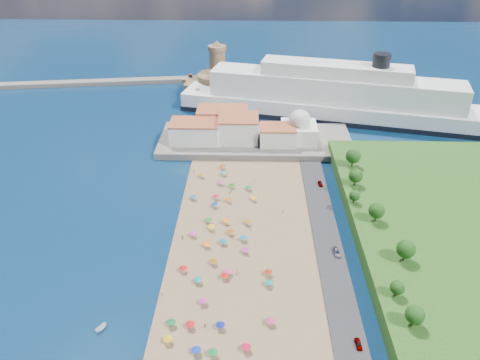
{
  "coord_description": "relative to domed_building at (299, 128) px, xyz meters",
  "views": [
    {
      "loc": [
        8.09,
        -127.17,
        97.17
      ],
      "look_at": [
        4.0,
        25.0,
        8.0
      ],
      "focal_mm": 35.0,
      "sensor_mm": 36.0,
      "label": 1
    }
  ],
  "objects": [
    {
      "name": "ground",
      "position": [
        -30.0,
        -71.0,
        -8.97
      ],
      "size": [
        700.0,
        700.0,
        0.0
      ],
      "primitive_type": "plane",
      "color": "#071938",
      "rests_on": "ground"
    },
    {
      "name": "moored_boats",
      "position": [
        -61.43,
        -121.84,
        -8.19
      ],
      "size": [
        3.41,
        19.88,
        1.66
      ],
      "color": "white",
      "rests_on": "ground"
    },
    {
      "name": "terrace",
      "position": [
        -20.0,
        2.0,
        -7.47
      ],
      "size": [
        90.0,
        36.0,
        3.0
      ],
      "primitive_type": "cube",
      "color": "#59544C",
      "rests_on": "ground"
    },
    {
      "name": "hillside_trees",
      "position": [
        19.08,
        -74.45,
        1.12
      ],
      "size": [
        13.87,
        107.8,
        7.72
      ],
      "color": "#382314",
      "rests_on": "hillside"
    },
    {
      "name": "cruise_ship",
      "position": [
        20.62,
        35.62,
        1.52
      ],
      "size": [
        163.32,
        60.13,
        35.44
      ],
      "color": "black",
      "rests_on": "ground"
    },
    {
      "name": "jetty",
      "position": [
        -42.0,
        37.0,
        -7.77
      ],
      "size": [
        18.0,
        70.0,
        2.4
      ],
      "primitive_type": "cube",
      "color": "#59544C",
      "rests_on": "ground"
    },
    {
      "name": "fortress",
      "position": [
        -42.0,
        67.0,
        -2.29
      ],
      "size": [
        40.0,
        40.0,
        32.4
      ],
      "color": "olive",
      "rests_on": "ground"
    },
    {
      "name": "beach_parasols",
      "position": [
        -31.63,
        -82.67,
        -6.83
      ],
      "size": [
        30.49,
        115.42,
        2.2
      ],
      "color": "gray",
      "rests_on": "beach"
    },
    {
      "name": "domed_building",
      "position": [
        0.0,
        0.0,
        0.0
      ],
      "size": [
        16.0,
        16.0,
        15.0
      ],
      "color": "silver",
      "rests_on": "terrace"
    },
    {
      "name": "parked_cars",
      "position": [
        6.0,
        -75.63,
        -7.59
      ],
      "size": [
        2.42,
        83.39,
        1.41
      ],
      "color": "gray",
      "rests_on": "promenade"
    },
    {
      "name": "beachgoers",
      "position": [
        -31.81,
        -69.27,
        -7.85
      ],
      "size": [
        39.75,
        102.91,
        1.87
      ],
      "color": "tan",
      "rests_on": "beach"
    },
    {
      "name": "waterfront_buildings",
      "position": [
        -33.05,
        2.64,
        -1.1
      ],
      "size": [
        57.0,
        29.0,
        11.0
      ],
      "color": "silver",
      "rests_on": "terrace"
    },
    {
      "name": "breakwater",
      "position": [
        -140.0,
        82.0,
        -7.67
      ],
      "size": [
        199.03,
        34.77,
        2.6
      ],
      "primitive_type": "cube",
      "rotation": [
        0.0,
        0.0,
        0.14
      ],
      "color": "#59544C",
      "rests_on": "ground"
    }
  ]
}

